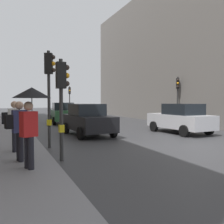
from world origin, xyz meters
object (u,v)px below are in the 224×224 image
object	(u,v)px
car_green_estate	(63,113)
car_silver_hatchback	(181,119)
traffic_light_mid_street	(178,92)
pedestrian_with_umbrella	(31,105)
pedestrian_with_grey_backpack	(18,127)
pedestrian_with_black_backpack	(13,123)
traffic_light_far_median	(70,96)
traffic_light_near_left	(62,91)
car_dark_suv	(88,120)
traffic_light_near_right	(49,81)

from	to	relation	value
car_green_estate	car_silver_hatchback	bearing A→B (deg)	-61.58
car_green_estate	traffic_light_mid_street	bearing A→B (deg)	-31.17
pedestrian_with_umbrella	pedestrian_with_grey_backpack	world-z (taller)	pedestrian_with_umbrella
pedestrian_with_black_backpack	traffic_light_far_median	bearing A→B (deg)	71.89
car_silver_hatchback	car_green_estate	size ratio (longest dim) A/B	1.00
traffic_light_far_median	car_silver_hatchback	size ratio (longest dim) A/B	0.85
traffic_light_near_left	pedestrian_with_grey_backpack	distance (m)	1.76
car_dark_suv	pedestrian_with_black_backpack	distance (m)	5.79
traffic_light_far_median	pedestrian_with_umbrella	world-z (taller)	traffic_light_far_median
pedestrian_with_umbrella	car_dark_suv	bearing A→B (deg)	61.48
car_dark_suv	car_green_estate	bearing A→B (deg)	87.91
traffic_light_mid_street	car_dark_suv	size ratio (longest dim) A/B	0.89
traffic_light_far_median	car_dark_suv	size ratio (longest dim) A/B	0.86
traffic_light_near_left	car_silver_hatchback	bearing A→B (deg)	27.88
car_silver_hatchback	pedestrian_with_black_backpack	size ratio (longest dim) A/B	2.44
traffic_light_mid_street	traffic_light_far_median	bearing A→B (deg)	109.30
traffic_light_mid_street	car_dark_suv	world-z (taller)	traffic_light_mid_street
car_green_estate	traffic_light_near_left	bearing A→B (deg)	-102.00
traffic_light_near_right	traffic_light_mid_street	distance (m)	12.61
pedestrian_with_grey_backpack	car_dark_suv	bearing A→B (deg)	55.61
car_silver_hatchback	pedestrian_with_umbrella	size ratio (longest dim) A/B	2.02
traffic_light_near_right	car_dark_suv	bearing A→B (deg)	49.74
traffic_light_far_median	car_green_estate	size ratio (longest dim) A/B	0.86
car_dark_suv	car_silver_hatchback	bearing A→B (deg)	-13.77
traffic_light_mid_street	pedestrian_with_umbrella	world-z (taller)	traffic_light_mid_street
traffic_light_far_median	car_dark_suv	bearing A→B (deg)	-100.17
traffic_light_near_left	car_silver_hatchback	distance (m)	9.06
pedestrian_with_umbrella	pedestrian_with_grey_backpack	xyz separation A→B (m)	(-0.28, 0.97, -0.68)
traffic_light_near_right	traffic_light_mid_street	size ratio (longest dim) A/B	1.04
traffic_light_near_right	car_dark_suv	size ratio (longest dim) A/B	0.93
traffic_light_near_left	car_green_estate	distance (m)	13.88
traffic_light_far_median	traffic_light_mid_street	world-z (taller)	traffic_light_mid_street
traffic_light_far_median	car_dark_suv	distance (m)	18.32
traffic_light_mid_street	car_dark_suv	distance (m)	9.15
traffic_light_far_median	pedestrian_with_grey_backpack	world-z (taller)	traffic_light_far_median
traffic_light_near_left	traffic_light_far_median	xyz separation A→B (m)	(5.80, 23.45, 0.29)
traffic_light_mid_street	pedestrian_with_black_backpack	world-z (taller)	traffic_light_mid_street
car_green_estate	pedestrian_with_umbrella	size ratio (longest dim) A/B	2.02
traffic_light_near_left	pedestrian_with_grey_backpack	bearing A→B (deg)	-169.85
traffic_light_near_left	traffic_light_mid_street	size ratio (longest dim) A/B	0.86
car_silver_hatchback	pedestrian_with_grey_backpack	world-z (taller)	pedestrian_with_grey_backpack
car_dark_suv	car_silver_hatchback	size ratio (longest dim) A/B	0.99
traffic_light_near_left	traffic_light_mid_street	world-z (taller)	traffic_light_mid_street
traffic_light_near_right	traffic_light_near_left	size ratio (longest dim) A/B	1.21
traffic_light_far_median	traffic_light_near_right	bearing A→B (deg)	-105.44
traffic_light_mid_street	car_green_estate	world-z (taller)	traffic_light_mid_street
car_green_estate	pedestrian_with_grey_backpack	size ratio (longest dim) A/B	2.44
car_dark_suv	pedestrian_with_umbrella	xyz separation A→B (m)	(-3.64, -6.71, 0.96)
traffic_light_near_left	pedestrian_with_grey_backpack	world-z (taller)	traffic_light_near_left
traffic_light_far_median	car_dark_suv	xyz separation A→B (m)	(-3.22, -17.96, -1.67)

